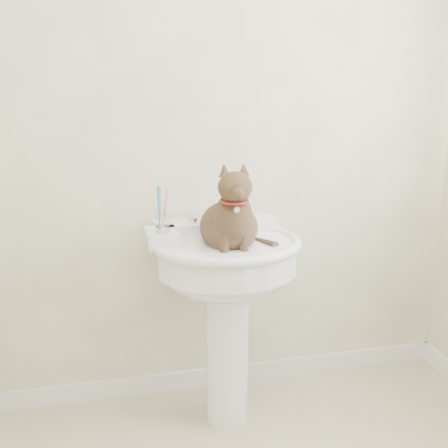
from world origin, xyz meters
TOP-DOWN VIEW (x-y plane):
  - wall_back at (0.00, 1.10)m, footprint 2.20×0.00m
  - baseboard_back at (0.00, 1.09)m, footprint 2.20×0.02m
  - pedestal_sink at (-0.07, 0.81)m, footprint 0.62×0.61m
  - faucet at (-0.07, 0.96)m, footprint 0.28×0.12m
  - soap_bar at (0.02, 1.05)m, footprint 0.10×0.07m
  - toothbrush_cup at (-0.32, 0.85)m, footprint 0.07×0.07m
  - cat at (-0.06, 0.76)m, footprint 0.25×0.32m

SIDE VIEW (x-z plane):
  - baseboard_back at x=0.00m, z-range 0.00..0.09m
  - pedestal_sink at x=-0.07m, z-range 0.24..1.10m
  - soap_bar at x=0.02m, z-range 0.85..0.88m
  - faucet at x=-0.07m, z-range 0.82..0.96m
  - toothbrush_cup at x=-0.32m, z-range 0.81..0.99m
  - cat at x=-0.06m, z-range 0.68..1.14m
  - wall_back at x=0.00m, z-range 0.00..2.50m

